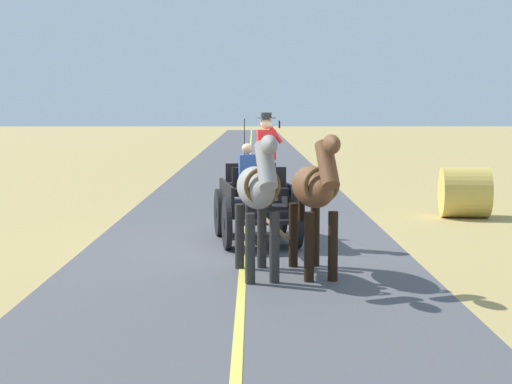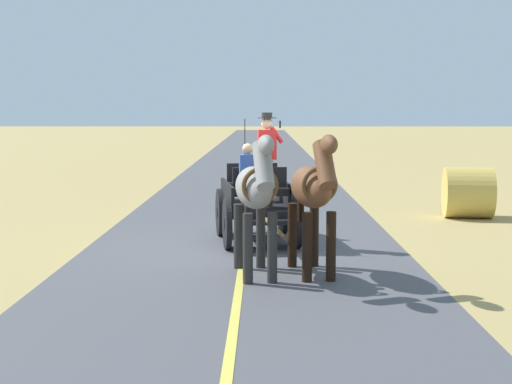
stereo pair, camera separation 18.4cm
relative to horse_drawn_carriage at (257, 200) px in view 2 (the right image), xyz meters
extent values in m
plane|color=tan|center=(0.24, 0.40, -0.82)|extent=(200.00, 200.00, 0.00)
cube|color=#4C4C51|center=(0.24, 0.40, -0.81)|extent=(5.88, 160.00, 0.01)
cube|color=#DBCC4C|center=(0.24, 0.40, -0.81)|extent=(0.12, 160.00, 0.00)
cube|color=black|center=(0.02, -0.08, -0.16)|extent=(1.51, 2.35, 0.12)
cube|color=black|center=(-0.55, -0.16, 0.12)|extent=(0.36, 2.08, 0.44)
cube|color=black|center=(0.58, 0.00, 0.12)|extent=(0.36, 2.08, 0.44)
cube|color=black|center=(-0.16, 1.12, -0.26)|extent=(1.10, 0.39, 0.08)
cube|color=black|center=(0.19, -1.27, -0.34)|extent=(0.74, 0.30, 0.06)
cube|color=black|center=(-0.07, 0.52, 0.22)|extent=(1.06, 0.50, 0.14)
cube|color=black|center=(-0.05, 0.34, 0.44)|extent=(1.02, 0.23, 0.44)
cube|color=black|center=(0.09, -0.57, 0.22)|extent=(1.06, 0.50, 0.14)
cube|color=black|center=(0.11, -0.75, 0.44)|extent=(1.02, 0.23, 0.44)
cylinder|color=black|center=(-0.74, 0.59, -0.34)|extent=(0.24, 0.96, 0.96)
cylinder|color=black|center=(-0.74, 0.59, -0.34)|extent=(0.15, 0.23, 0.21)
cylinder|color=black|center=(0.55, 0.77, -0.34)|extent=(0.24, 0.96, 0.96)
cylinder|color=black|center=(0.55, 0.77, -0.34)|extent=(0.15, 0.23, 0.21)
cylinder|color=black|center=(-0.52, -0.94, -0.34)|extent=(0.24, 0.96, 0.96)
cylinder|color=black|center=(-0.52, -0.94, -0.34)|extent=(0.15, 0.23, 0.21)
cylinder|color=black|center=(0.77, -0.75, -0.34)|extent=(0.24, 0.96, 0.96)
cylinder|color=black|center=(0.77, -0.75, -0.34)|extent=(0.15, 0.23, 0.21)
cylinder|color=brown|center=(-0.30, 2.09, -0.21)|extent=(0.36, 1.99, 0.07)
cylinder|color=black|center=(0.22, 0.56, 0.92)|extent=(0.02, 0.02, 1.30)
cylinder|color=#998466|center=(-0.18, 0.22, 0.35)|extent=(0.22, 0.22, 0.90)
cube|color=red|center=(-0.18, 0.22, 1.08)|extent=(0.37, 0.27, 0.56)
sphere|color=beige|center=(-0.18, 0.22, 1.48)|extent=(0.22, 0.22, 0.22)
cylinder|color=black|center=(-0.18, 0.22, 1.58)|extent=(0.36, 0.36, 0.01)
cylinder|color=black|center=(-0.18, 0.22, 1.63)|extent=(0.20, 0.20, 0.10)
cylinder|color=red|center=(-0.36, 0.24, 1.26)|extent=(0.27, 0.12, 0.32)
cube|color=black|center=(-0.43, 0.25, 1.46)|extent=(0.03, 0.07, 0.14)
cube|color=#998466|center=(0.16, 0.67, 0.36)|extent=(0.32, 0.36, 0.14)
cube|color=#2D4C99|center=(0.18, 0.55, 0.67)|extent=(0.33, 0.24, 0.48)
sphere|color=tan|center=(0.18, 0.55, 1.02)|extent=(0.20, 0.20, 0.20)
ellipsoid|color=brown|center=(-0.86, 2.82, 0.55)|extent=(0.81, 1.63, 0.64)
cylinder|color=black|center=(-1.12, 3.33, -0.29)|extent=(0.15, 0.15, 1.05)
cylinder|color=black|center=(-0.77, 3.39, -0.29)|extent=(0.15, 0.15, 1.05)
cylinder|color=black|center=(-0.95, 2.25, -0.29)|extent=(0.15, 0.15, 1.05)
cylinder|color=black|center=(-0.59, 2.31, -0.29)|extent=(0.15, 0.15, 1.05)
cylinder|color=brown|center=(-0.99, 3.65, 0.95)|extent=(0.36, 0.68, 0.73)
ellipsoid|color=brown|center=(-1.03, 3.87, 1.26)|extent=(0.31, 0.57, 0.28)
cube|color=black|center=(-0.99, 3.63, 0.99)|extent=(0.14, 0.51, 0.56)
cylinder|color=black|center=(-0.73, 2.09, 0.25)|extent=(0.11, 0.11, 0.70)
torus|color=brown|center=(-0.95, 3.36, 0.63)|extent=(0.55, 0.16, 0.55)
ellipsoid|color=gray|center=(0.02, 2.95, 0.55)|extent=(0.80, 1.63, 0.64)
cylinder|color=#272726|center=(-0.25, 3.46, -0.29)|extent=(0.15, 0.15, 1.05)
cylinder|color=#272726|center=(0.11, 3.52, -0.29)|extent=(0.15, 0.15, 1.05)
cylinder|color=#272726|center=(-0.07, 2.38, -0.29)|extent=(0.15, 0.15, 1.05)
cylinder|color=#272726|center=(0.29, 2.44, -0.29)|extent=(0.15, 0.15, 1.05)
cylinder|color=gray|center=(-0.12, 3.78, 0.95)|extent=(0.36, 0.68, 0.73)
ellipsoid|color=gray|center=(-0.15, 4.00, 1.26)|extent=(0.30, 0.57, 0.28)
cube|color=#272726|center=(-0.11, 3.76, 0.99)|extent=(0.14, 0.51, 0.56)
cylinder|color=#272726|center=(0.14, 2.22, 0.25)|extent=(0.11, 0.11, 0.70)
torus|color=brown|center=(-0.07, 3.49, 0.63)|extent=(0.55, 0.16, 0.55)
cylinder|color=gold|center=(-4.96, -3.35, -0.22)|extent=(1.22, 1.31, 1.20)
camera|label=1|loc=(0.07, 14.44, 1.74)|focal=53.04mm
camera|label=2|loc=(-0.11, 14.44, 1.74)|focal=53.04mm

